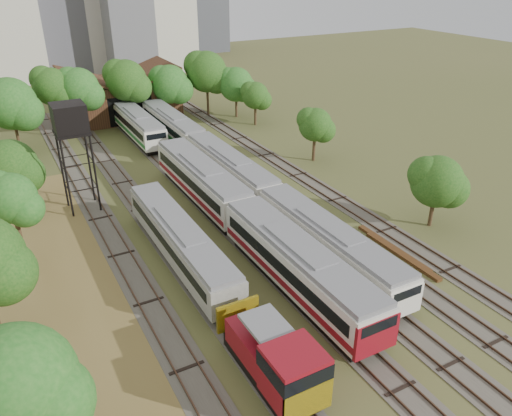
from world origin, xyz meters
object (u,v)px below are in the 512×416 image
railcar_red_set (242,217)px  railcar_green_set (230,170)px  shunter_locomotive (278,362)px  water_tower (70,122)px

railcar_red_set → railcar_green_set: size_ratio=0.66×
railcar_green_set → shunter_locomotive: 28.36m
railcar_red_set → water_tower: water_tower is taller
railcar_green_set → water_tower: (-14.85, 1.98, 6.83)m
railcar_red_set → railcar_green_set: (4.00, 10.60, -0.21)m
railcar_red_set → water_tower: size_ratio=3.35×
railcar_green_set → shunter_locomotive: shunter_locomotive is taller
shunter_locomotive → water_tower: bearing=99.7°
shunter_locomotive → water_tower: (-4.85, 28.52, 6.82)m
railcar_red_set → shunter_locomotive: railcar_red_set is taller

